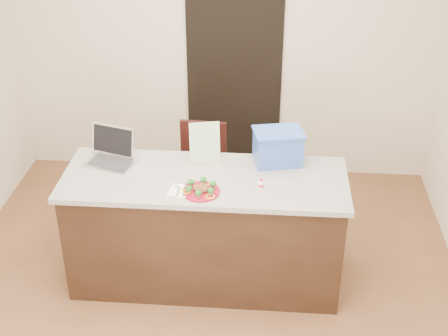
# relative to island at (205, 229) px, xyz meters

# --- Properties ---
(ground) EXTENTS (4.00, 4.00, 0.00)m
(ground) POSITION_rel_island_xyz_m (0.00, -0.25, -0.46)
(ground) COLOR brown
(ground) RESTS_ON ground
(room_shell) EXTENTS (4.00, 4.00, 4.00)m
(room_shell) POSITION_rel_island_xyz_m (0.00, -0.25, 1.16)
(room_shell) COLOR white
(room_shell) RESTS_ON ground
(doorway) EXTENTS (0.90, 0.02, 2.00)m
(doorway) POSITION_rel_island_xyz_m (0.10, 1.73, 0.54)
(doorway) COLOR black
(doorway) RESTS_ON ground
(island) EXTENTS (2.06, 0.76, 0.92)m
(island) POSITION_rel_island_xyz_m (0.00, 0.00, 0.00)
(island) COLOR black
(island) RESTS_ON ground
(plate) EXTENTS (0.26, 0.26, 0.02)m
(plate) POSITION_rel_island_xyz_m (-0.00, -0.21, 0.47)
(plate) COLOR maroon
(plate) RESTS_ON island
(meatballs) EXTENTS (0.11, 0.11, 0.04)m
(meatballs) POSITION_rel_island_xyz_m (-0.00, -0.21, 0.49)
(meatballs) COLOR brown
(meatballs) RESTS_ON plate
(broccoli) EXTENTS (0.21, 0.22, 0.04)m
(broccoli) POSITION_rel_island_xyz_m (-0.00, -0.21, 0.51)
(broccoli) COLOR #154F1B
(broccoli) RESTS_ON plate
(pepper_rings) EXTENTS (0.23, 0.23, 0.01)m
(pepper_rings) POSITION_rel_island_xyz_m (-0.00, -0.21, 0.48)
(pepper_rings) COLOR yellow
(pepper_rings) RESTS_ON plate
(napkin) EXTENTS (0.19, 0.19, 0.01)m
(napkin) POSITION_rel_island_xyz_m (-0.14, -0.20, 0.46)
(napkin) COLOR white
(napkin) RESTS_ON island
(fork) EXTENTS (0.03, 0.15, 0.00)m
(fork) POSITION_rel_island_xyz_m (-0.16, -0.19, 0.47)
(fork) COLOR #AFAEB2
(fork) RESTS_ON napkin
(knife) EXTENTS (0.04, 0.21, 0.01)m
(knife) POSITION_rel_island_xyz_m (-0.11, -0.22, 0.47)
(knife) COLOR white
(knife) RESTS_ON napkin
(yogurt_bottle) EXTENTS (0.03, 0.03, 0.07)m
(yogurt_bottle) POSITION_rel_island_xyz_m (0.41, -0.12, 0.49)
(yogurt_bottle) COLOR silver
(yogurt_bottle) RESTS_ON island
(laptop) EXTENTS (0.41, 0.38, 0.25)m
(laptop) POSITION_rel_island_xyz_m (-0.72, 0.20, 0.53)
(laptop) COLOR silver
(laptop) RESTS_ON island
(leaflet) EXTENTS (0.23, 0.10, 0.32)m
(leaflet) POSITION_rel_island_xyz_m (-0.02, 0.23, 0.62)
(leaflet) COLOR white
(leaflet) RESTS_ON island
(blue_box) EXTENTS (0.41, 0.33, 0.26)m
(blue_box) POSITION_rel_island_xyz_m (0.52, 0.27, 0.59)
(blue_box) COLOR #3159B2
(blue_box) RESTS_ON island
(chair) EXTENTS (0.43, 0.43, 0.91)m
(chair) POSITION_rel_island_xyz_m (-0.11, 0.85, 0.05)
(chair) COLOR black
(chair) RESTS_ON ground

